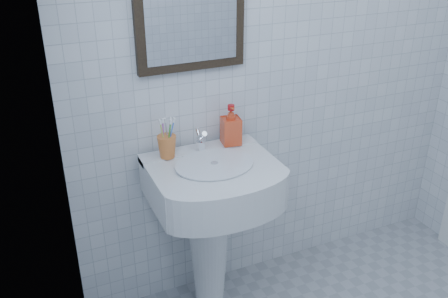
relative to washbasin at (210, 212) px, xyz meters
name	(u,v)px	position (x,y,z in m)	size (l,w,h in m)	color
wall_back	(283,55)	(0.49, 0.21, 0.66)	(2.20, 0.02, 2.50)	silver
wall_left	(117,249)	(-0.61, -0.99, 0.66)	(0.02, 2.40, 2.50)	silver
washbasin	(210,212)	(0.00, 0.00, 0.00)	(0.57, 0.42, 0.88)	silver
faucet	(201,141)	(0.00, 0.10, 0.33)	(0.05, 0.10, 0.12)	white
toothbrush_cup	(167,147)	(-0.17, 0.10, 0.33)	(0.09, 0.09, 0.10)	orange
soap_dispenser	(231,125)	(0.16, 0.12, 0.38)	(0.09, 0.09, 0.19)	red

